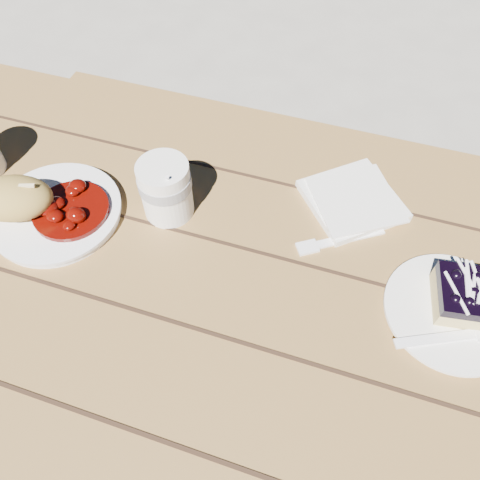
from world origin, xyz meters
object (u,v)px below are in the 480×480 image
(picnic_table, at_px, (282,347))
(blueberry_cake, at_px, (466,296))
(dessert_plate, at_px, (451,312))
(coffee_cup, at_px, (166,189))
(main_plate, at_px, (57,213))
(bread_roll, at_px, (13,198))

(picnic_table, bearing_deg, blueberry_cake, 17.56)
(picnic_table, height_order, dessert_plate, dessert_plate)
(coffee_cup, bearing_deg, picnic_table, -25.51)
(main_plate, xyz_separation_m, coffee_cup, (0.18, 0.07, 0.05))
(picnic_table, distance_m, bread_roll, 0.53)
(picnic_table, xyz_separation_m, main_plate, (-0.43, 0.05, 0.17))
(coffee_cup, bearing_deg, dessert_plate, -6.66)
(dessert_plate, xyz_separation_m, coffee_cup, (-0.48, 0.06, 0.05))
(main_plate, distance_m, blueberry_cake, 0.68)
(picnic_table, relative_size, main_plate, 9.12)
(coffee_cup, bearing_deg, bread_roll, -158.44)
(main_plate, xyz_separation_m, dessert_plate, (0.67, 0.02, -0.00))
(picnic_table, distance_m, coffee_cup, 0.35)
(blueberry_cake, bearing_deg, dessert_plate, -132.25)
(bread_roll, relative_size, coffee_cup, 1.22)
(blueberry_cake, bearing_deg, bread_roll, 175.50)
(dessert_plate, bearing_deg, bread_roll, -177.07)
(picnic_table, height_order, main_plate, main_plate)
(main_plate, relative_size, bread_roll, 1.66)
(bread_roll, height_order, coffee_cup, coffee_cup)
(dessert_plate, bearing_deg, coffee_cup, 173.34)
(main_plate, height_order, bread_roll, bread_roll)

